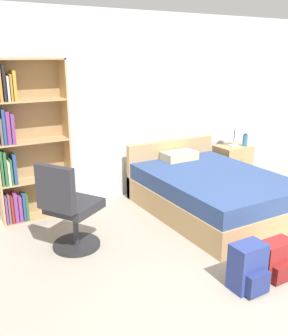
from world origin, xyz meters
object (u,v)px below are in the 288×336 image
(nightstand, at_px, (232,163))
(table_lamp, at_px, (235,125))
(bed, at_px, (210,191))
(backpack_red, at_px, (276,260))
(office_chair, at_px, (69,210))
(bookshelf, at_px, (21,144))
(water_bottle, at_px, (245,140))
(backpack_blue, at_px, (248,268))

(nightstand, relative_size, table_lamp, 1.36)
(table_lamp, bearing_deg, bed, -144.88)
(bed, xyz_separation_m, backpack_red, (-0.46, -1.53, -0.11))
(office_chair, bearing_deg, table_lamp, 15.89)
(bed, height_order, backpack_red, bed)
(bed, xyz_separation_m, nightstand, (1.14, 0.81, 0.02))
(backpack_red, bearing_deg, nightstand, 55.55)
(bookshelf, xyz_separation_m, backpack_red, (1.71, -2.50, -0.81))
(table_lamp, distance_m, water_bottle, 0.31)
(bookshelf, relative_size, bed, 0.96)
(bed, distance_m, backpack_blue, 1.75)
(nightstand, relative_size, backpack_red, 1.65)
(nightstand, distance_m, backpack_red, 2.84)
(backpack_red, bearing_deg, bookshelf, 124.37)
(bookshelf, height_order, nightstand, bookshelf)
(bookshelf, bearing_deg, bed, -24.11)
(nightstand, xyz_separation_m, backpack_red, (-1.61, -2.34, -0.13))
(bookshelf, distance_m, backpack_red, 3.14)
(office_chair, distance_m, table_lamp, 3.25)
(bookshelf, bearing_deg, nightstand, -2.77)
(table_lamp, bearing_deg, backpack_blue, -129.97)
(nightstand, xyz_separation_m, table_lamp, (-0.01, -0.02, 0.64))
(bookshelf, xyz_separation_m, bed, (2.17, -0.97, -0.70))
(bed, distance_m, backpack_red, 1.60)
(nightstand, relative_size, backpack_blue, 1.37)
(water_bottle, bearing_deg, backpack_blue, -133.25)
(water_bottle, xyz_separation_m, backpack_blue, (-2.12, -2.25, -0.48))
(bed, height_order, water_bottle, water_bottle)
(office_chair, bearing_deg, nightstand, 16.10)
(office_chair, distance_m, backpack_blue, 1.86)
(water_bottle, height_order, backpack_blue, water_bottle)
(office_chair, distance_m, water_bottle, 3.35)
(nightstand, bearing_deg, table_lamp, -131.45)
(bookshelf, xyz_separation_m, backpack_blue, (1.34, -2.51, -0.78))
(bed, bearing_deg, office_chair, -177.50)
(table_lamp, height_order, backpack_red, table_lamp)
(backpack_red, distance_m, backpack_blue, 0.37)
(nightstand, bearing_deg, bed, -144.66)
(table_lamp, xyz_separation_m, backpack_red, (-1.59, -2.32, -0.77))
(bed, relative_size, backpack_blue, 4.74)
(nightstand, xyz_separation_m, backpack_blue, (-1.97, -2.35, -0.09))
(office_chair, relative_size, backpack_red, 2.76)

